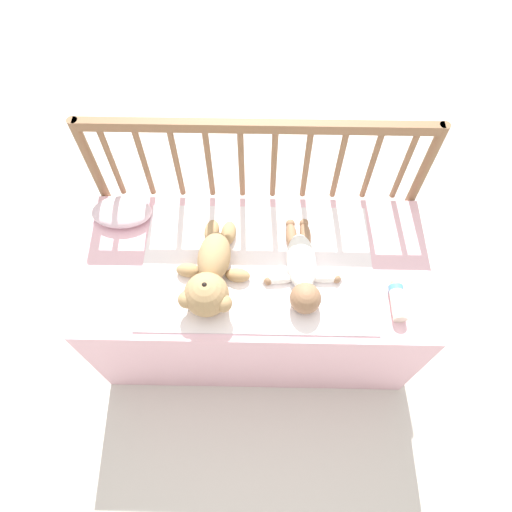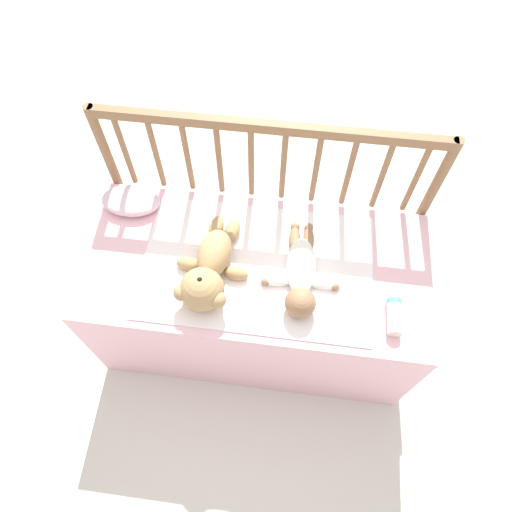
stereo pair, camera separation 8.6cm
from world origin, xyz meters
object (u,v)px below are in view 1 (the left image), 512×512
teddy_bear (211,275)px  small_pillow (122,212)px  baby_bottle (397,299)px  baby (302,271)px

teddy_bear → small_pillow: (-0.35, 0.28, -0.03)m
teddy_bear → baby_bottle: 0.63m
small_pillow → baby_bottle: (0.98, -0.34, -0.01)m
teddy_bear → baby_bottle: (0.63, -0.06, -0.04)m
baby → small_pillow: size_ratio=1.75×
small_pillow → baby_bottle: 1.04m
small_pillow → baby_bottle: bearing=-18.9°
small_pillow → teddy_bear: bearing=-38.2°
teddy_bear → baby: (0.31, 0.04, -0.03)m
baby_bottle → baby: bearing=163.1°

